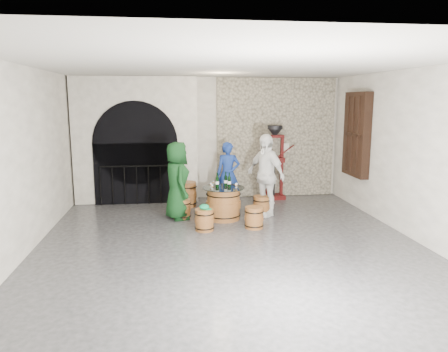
{
  "coord_description": "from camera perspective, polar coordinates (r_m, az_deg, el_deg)",
  "views": [
    {
      "loc": [
        -1.04,
        -7.25,
        2.62
      ],
      "look_at": [
        0.06,
        1.38,
        1.05
      ],
      "focal_mm": 34.0,
      "sensor_mm": 36.0,
      "label": 1
    }
  ],
  "objects": [
    {
      "name": "tasting_glass_f",
      "position": [
        9.33,
        -1.81,
        -1.21
      ],
      "size": [
        0.05,
        0.05,
        0.1
      ],
      "primitive_type": null,
      "color": "orange",
      "rests_on": "barrel_table"
    },
    {
      "name": "tasting_glass_d",
      "position": [
        9.6,
        0.45,
        -0.89
      ],
      "size": [
        0.05,
        0.05,
        0.1
      ],
      "primitive_type": null,
      "color": "orange",
      "rests_on": "barrel_table"
    },
    {
      "name": "wine_bottle_right",
      "position": [
        9.44,
        0.24,
        -0.57
      ],
      "size": [
        0.08,
        0.08,
        0.32
      ],
      "color": "black",
      "rests_on": "barrel_table"
    },
    {
      "name": "tasting_glass_a",
      "position": [
        9.14,
        -1.61,
        -1.46
      ],
      "size": [
        0.05,
        0.05,
        0.1
      ],
      "primitive_type": null,
      "color": "orange",
      "rests_on": "barrel_table"
    },
    {
      "name": "arched_opening",
      "position": [
        11.07,
        -11.73,
        4.64
      ],
      "size": [
        3.1,
        0.6,
        3.19
      ],
      "color": "silver",
      "rests_on": "ground"
    },
    {
      "name": "barrel_table",
      "position": [
        9.4,
        -0.08,
        -3.7
      ],
      "size": [
        0.93,
        0.93,
        0.72
      ],
      "color": "brown",
      "rests_on": "ground"
    },
    {
      "name": "wall_left",
      "position": [
        7.72,
        -25.78,
        1.62
      ],
      "size": [
        0.0,
        8.0,
        8.0
      ],
      "primitive_type": "plane",
      "rotation": [
        1.57,
        0.0,
        1.57
      ],
      "color": "silver",
      "rests_on": "ground"
    },
    {
      "name": "ceiling",
      "position": [
        7.35,
        0.92,
        14.76
      ],
      "size": [
        8.0,
        8.0,
        0.0
      ],
      "primitive_type": "plane",
      "rotation": [
        3.14,
        0.0,
        0.0
      ],
      "color": "beige",
      "rests_on": "wall_back"
    },
    {
      "name": "ground",
      "position": [
        7.78,
        0.85,
        -9.46
      ],
      "size": [
        8.0,
        8.0,
        0.0
      ],
      "primitive_type": "plane",
      "color": "#2D2D30",
      "rests_on": "ground"
    },
    {
      "name": "wine_bottle_center",
      "position": [
        9.33,
        0.71,
        -0.7
      ],
      "size": [
        0.08,
        0.08,
        0.32
      ],
      "color": "black",
      "rests_on": "barrel_table"
    },
    {
      "name": "tasting_glass_b",
      "position": [
        9.33,
        1.71,
        -1.22
      ],
      "size": [
        0.05,
        0.05,
        0.1
      ],
      "primitive_type": null,
      "color": "orange",
      "rests_on": "barrel_table"
    },
    {
      "name": "barrel_stool_far",
      "position": [
        10.33,
        0.4,
        -3.2
      ],
      "size": [
        0.41,
        0.41,
        0.45
      ],
      "color": "brown",
      "rests_on": "ground"
    },
    {
      "name": "barrel_stool_near_right",
      "position": [
        8.8,
        4.06,
        -5.61
      ],
      "size": [
        0.41,
        0.41,
        0.45
      ],
      "color": "brown",
      "rests_on": "ground"
    },
    {
      "name": "stone_facing_panel",
      "position": [
        11.59,
        6.97,
        5.1
      ],
      "size": [
        3.2,
        0.12,
        3.18
      ],
      "primitive_type": "cube",
      "color": "#ACA389",
      "rests_on": "ground"
    },
    {
      "name": "person_blue",
      "position": [
        10.53,
        0.56,
        0.26
      ],
      "size": [
        0.62,
        0.45,
        1.59
      ],
      "primitive_type": "imported",
      "rotation": [
        0.0,
        0.0,
        -0.12
      ],
      "color": "navy",
      "rests_on": "ground"
    },
    {
      "name": "person_white",
      "position": [
        9.66,
        5.59,
        0.14
      ],
      "size": [
        0.97,
        1.17,
        1.87
      ],
      "primitive_type": "imported",
      "rotation": [
        0.0,
        0.0,
        -1.01
      ],
      "color": "white",
      "rests_on": "ground"
    },
    {
      "name": "corking_press",
      "position": [
        11.27,
        6.81,
        2.61
      ],
      "size": [
        0.82,
        0.48,
        1.96
      ],
      "rotation": [
        0.0,
        0.0,
        0.08
      ],
      "color": "#4A0E0C",
      "rests_on": "ground"
    },
    {
      "name": "tasting_glass_c",
      "position": [
        9.58,
        -1.44,
        -0.91
      ],
      "size": [
        0.05,
        0.05,
        0.1
      ],
      "primitive_type": null,
      "color": "orange",
      "rests_on": "barrel_table"
    },
    {
      "name": "barrel_stool_near_left",
      "position": [
        8.63,
        -2.65,
        -5.92
      ],
      "size": [
        0.41,
        0.41,
        0.45
      ],
      "color": "brown",
      "rests_on": "ground"
    },
    {
      "name": "tasting_glass_e",
      "position": [
        9.25,
        1.62,
        -1.32
      ],
      "size": [
        0.05,
        0.05,
        0.1
      ],
      "primitive_type": null,
      "color": "orange",
      "rests_on": "barrel_table"
    },
    {
      "name": "wall_right",
      "position": [
        8.61,
        24.63,
        2.5
      ],
      "size": [
        0.0,
        8.0,
        8.0
      ],
      "primitive_type": "plane",
      "rotation": [
        1.57,
        0.0,
        -1.57
      ],
      "color": "silver",
      "rests_on": "ground"
    },
    {
      "name": "control_box",
      "position": [
        11.6,
        8.24,
        3.84
      ],
      "size": [
        0.18,
        0.1,
        0.22
      ],
      "primitive_type": "cube",
      "color": "silver",
      "rests_on": "wall_back"
    },
    {
      "name": "side_barrel",
      "position": [
        10.56,
        -4.92,
        -2.47
      ],
      "size": [
        0.47,
        0.47,
        0.62
      ],
      "rotation": [
        0.0,
        0.0,
        0.32
      ],
      "color": "brown",
      "rests_on": "ground"
    },
    {
      "name": "wall_back",
      "position": [
        11.34,
        -1.99,
        5.06
      ],
      "size": [
        8.0,
        0.0,
        8.0
      ],
      "primitive_type": "plane",
      "rotation": [
        1.57,
        0.0,
        0.0
      ],
      "color": "silver",
      "rests_on": "ground"
    },
    {
      "name": "green_cap",
      "position": [
        8.56,
        -2.64,
        -4.19
      ],
      "size": [
        0.24,
        0.2,
        0.11
      ],
      "color": "#0C8D52",
      "rests_on": "barrel_stool_near_left"
    },
    {
      "name": "wine_bottle_left",
      "position": [
        9.3,
        -0.93,
        -0.73
      ],
      "size": [
        0.08,
        0.08,
        0.32
      ],
      "color": "black",
      "rests_on": "barrel_table"
    },
    {
      "name": "wall_front",
      "position": [
        3.56,
        10.09,
        -6.57
      ],
      "size": [
        8.0,
        0.0,
        8.0
      ],
      "primitive_type": "plane",
      "rotation": [
        -1.57,
        0.0,
        0.0
      ],
      "color": "silver",
      "rests_on": "ground"
    },
    {
      "name": "person_green",
      "position": [
        9.38,
        -6.31,
        -0.64
      ],
      "size": [
        0.72,
        0.94,
        1.72
      ],
      "primitive_type": "imported",
      "rotation": [
        0.0,
        0.0,
        1.79
      ],
      "color": "#0F3816",
      "rests_on": "ground"
    },
    {
      "name": "barrel_stool_right",
      "position": [
        9.77,
        5.06,
        -4.02
      ],
      "size": [
        0.41,
        0.41,
        0.45
      ],
      "color": "brown",
      "rests_on": "ground"
    },
    {
      "name": "shuttered_window",
      "position": [
        10.64,
        17.37,
        5.35
      ],
      "size": [
        0.23,
        1.1,
        2.0
      ],
      "color": "black",
      "rests_on": "wall_right"
    },
    {
      "name": "barrel_stool_left",
      "position": [
        9.51,
        -5.68,
        -4.43
      ],
      "size": [
        0.41,
        0.41,
        0.45
      ],
      "color": "brown",
      "rests_on": "ground"
    }
  ]
}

